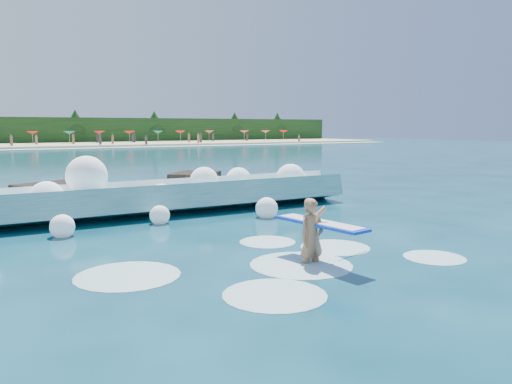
% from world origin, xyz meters
% --- Properties ---
extents(ground, '(200.00, 200.00, 0.00)m').
position_xyz_m(ground, '(0.00, 0.00, 0.00)').
color(ground, '#07313B').
rests_on(ground, ground).
extents(beach, '(140.00, 20.00, 0.40)m').
position_xyz_m(beach, '(0.00, 78.00, 0.20)').
color(beach, tan).
rests_on(beach, ground).
extents(wet_band, '(140.00, 5.00, 0.08)m').
position_xyz_m(wet_band, '(0.00, 67.00, 0.04)').
color(wet_band, silver).
rests_on(wet_band, ground).
extents(treeline, '(140.00, 4.00, 5.00)m').
position_xyz_m(treeline, '(0.00, 88.00, 2.50)').
color(treeline, black).
rests_on(treeline, ground).
extents(breaking_wave, '(18.18, 2.82, 1.57)m').
position_xyz_m(breaking_wave, '(-1.34, 6.63, 0.55)').
color(breaking_wave, teal).
rests_on(breaking_wave, ground).
extents(rock_cluster, '(8.69, 3.47, 1.53)m').
position_xyz_m(rock_cluster, '(-0.92, 7.88, 0.49)').
color(rock_cluster, black).
rests_on(rock_cluster, ground).
extents(surfer_with_board, '(1.12, 3.05, 1.92)m').
position_xyz_m(surfer_with_board, '(0.58, -2.26, 0.71)').
color(surfer_with_board, '#AA744F').
rests_on(surfer_with_board, ground).
extents(wave_spray, '(15.24, 4.50, 2.34)m').
position_xyz_m(wave_spray, '(-1.56, 6.39, 1.09)').
color(wave_spray, white).
rests_on(wave_spray, ground).
extents(surf_foam, '(9.06, 5.78, 0.12)m').
position_xyz_m(surf_foam, '(-0.44, -1.88, 0.00)').
color(surf_foam, silver).
rests_on(surf_foam, ground).
extents(beach_umbrellas, '(111.33, 6.63, 0.50)m').
position_xyz_m(beach_umbrellas, '(-0.32, 79.78, 2.25)').
color(beach_umbrellas, red).
rests_on(beach_umbrellas, ground).
extents(beachgoers, '(100.46, 13.05, 1.92)m').
position_xyz_m(beachgoers, '(6.06, 76.07, 1.09)').
color(beachgoers, '#3F332D').
rests_on(beachgoers, ground).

